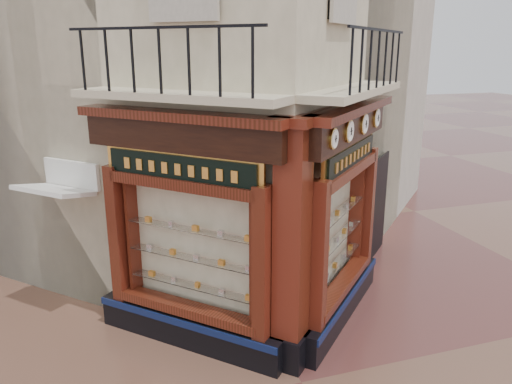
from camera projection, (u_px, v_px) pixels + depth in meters
name	position (u px, v px, depth m)	size (l,w,h in m)	color
ground	(301.00, 382.00, 7.57)	(80.00, 80.00, 0.00)	#542A27
neighbour_left	(93.00, 23.00, 13.19)	(8.00, 8.00, 11.00)	beige
neighbour_right	(270.00, 26.00, 14.64)	(8.00, 8.00, 11.00)	beige
shopfront_left	(186.00, 235.00, 8.03)	(2.86, 2.86, 3.98)	black
shopfront_right	(343.00, 218.00, 8.86)	(2.86, 2.86, 3.98)	black
corner_pilaster	(292.00, 251.00, 7.48)	(0.85, 0.85, 3.98)	black
balcony	(271.00, 92.00, 7.74)	(5.94, 2.97, 1.03)	beige
clock_a	(333.00, 139.00, 7.21)	(0.26, 0.26, 0.32)	gold
clock_b	(349.00, 131.00, 7.86)	(0.30, 0.30, 0.37)	gold
clock_c	(364.00, 124.00, 8.61)	(0.30, 0.30, 0.38)	gold
clock_d	(376.00, 118.00, 9.33)	(0.30, 0.30, 0.37)	gold
awning	(68.00, 313.00, 9.52)	(1.30, 0.78, 0.08)	silver
signboard_left	(180.00, 169.00, 7.65)	(2.08, 2.08, 0.56)	#ECA945
signboard_right	(351.00, 156.00, 8.51)	(1.95, 1.95, 0.52)	#ECA945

